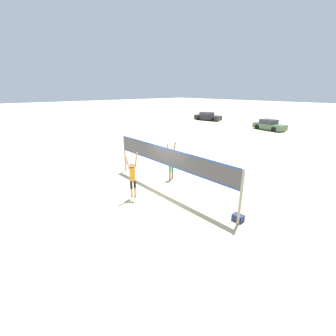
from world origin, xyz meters
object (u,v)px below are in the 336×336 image
Objects in this scene: volleyball at (132,200)px; player_blocker at (171,160)px; parked_car_near at (269,125)px; parked_car_far at (208,117)px; gear_bag at (238,218)px; player_spiker at (132,175)px; volleyball_net at (168,160)px.

player_blocker is at bearing 105.00° from volleyball.
parked_car_far is (-11.77, 1.71, 0.01)m from parked_car_near.
gear_bag is (5.19, -1.01, -1.04)m from player_blocker.
volleyball is at bearing -151.21° from gear_bag.
gear_bag is at bearing -66.35° from player_spiker.
volleyball_net is 3.71× the size of player_spiker.
parked_car_far reaches higher than parked_car_near.
parked_car_far is at bearing 131.07° from gear_bag.
player_blocker is 5.39m from gear_bag.
volleyball_net is 29.87m from parked_car_far.
parked_car_near is at bearing 10.90° from player_spiker.
volleyball_net is at bearing 41.70° from player_blocker.
player_spiker is at bearing -67.16° from parked_car_far.
parked_car_near is at bearing 112.58° from gear_bag.
player_spiker is 9.71× the size of volleyball.
volleyball is at bearing -95.18° from volleyball_net.
gear_bag is 0.09× the size of parked_car_far.
player_blocker is (-1.10, 1.23, -0.53)m from volleyball_net.
volleyball is at bearing -66.52° from parked_car_near.
player_spiker is 3.09m from player_blocker.
volleyball_net is 36.08× the size of volleyball.
volleyball is at bearing -66.92° from parked_car_far.
player_blocker is (-0.54, 3.05, -0.03)m from player_spiker.
parked_car_far is (-21.15, 24.27, 0.48)m from gear_bag.
volleyball_net reaches higher than player_spiker.
parked_car_near is at bearing 101.56° from volleyball.
gear_bag reaches higher than volleyball.
player_blocker is 0.51× the size of parked_car_near.
parked_car_near is (-5.10, 24.92, 0.49)m from volleyball.
volleyball_net reaches higher than parked_car_near.
volleyball is (-0.19, -2.14, -1.60)m from volleyball_net.
volleyball_net is 1.93× the size of parked_car_near.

